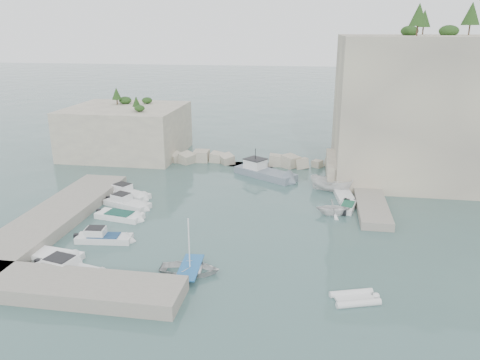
% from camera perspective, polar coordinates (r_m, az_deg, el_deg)
% --- Properties ---
extents(ground, '(400.00, 400.00, 0.00)m').
position_cam_1_polar(ground, '(43.46, -1.28, -6.19)').
color(ground, '#426360').
rests_on(ground, ground).
extents(cliff_east, '(26.00, 22.00, 17.00)m').
position_cam_1_polar(cliff_east, '(64.59, 23.45, 8.25)').
color(cliff_east, beige).
rests_on(cliff_east, ground).
extents(cliff_terrace, '(8.00, 10.00, 2.50)m').
position_cam_1_polar(cliff_terrace, '(59.59, 14.34, 1.30)').
color(cliff_terrace, beige).
rests_on(cliff_terrace, ground).
extents(outcrop_west, '(16.00, 14.00, 7.00)m').
position_cam_1_polar(outcrop_west, '(71.01, -13.66, 5.87)').
color(outcrop_west, beige).
rests_on(outcrop_west, ground).
extents(quay_west, '(5.00, 24.00, 1.10)m').
position_cam_1_polar(quay_west, '(48.28, -21.83, -4.30)').
color(quay_west, '#9E9689').
rests_on(quay_west, ground).
extents(quay_south, '(18.00, 4.00, 1.10)m').
position_cam_1_polar(quay_south, '(36.03, -21.37, -11.97)').
color(quay_south, '#9E9689').
rests_on(quay_south, ground).
extents(ledge_east, '(3.00, 16.00, 0.80)m').
position_cam_1_polar(ledge_east, '(52.33, 15.49, -2.11)').
color(ledge_east, '#9E9689').
rests_on(ledge_east, ground).
extents(breakwater, '(28.00, 3.00, 1.40)m').
position_cam_1_polar(breakwater, '(63.86, 1.42, 2.46)').
color(breakwater, beige).
rests_on(breakwater, ground).
extents(motorboat_a, '(6.20, 4.05, 1.40)m').
position_cam_1_polar(motorboat_a, '(53.59, -13.47, -1.92)').
color(motorboat_a, silver).
rests_on(motorboat_a, ground).
extents(motorboat_b, '(5.86, 3.58, 1.40)m').
position_cam_1_polar(motorboat_b, '(50.56, -13.54, -3.14)').
color(motorboat_b, silver).
rests_on(motorboat_b, ground).
extents(motorboat_c, '(5.35, 2.71, 0.70)m').
position_cam_1_polar(motorboat_c, '(47.64, -14.43, -4.55)').
color(motorboat_c, white).
rests_on(motorboat_c, ground).
extents(motorboat_d, '(5.41, 2.10, 1.40)m').
position_cam_1_polar(motorboat_d, '(43.04, -16.19, -7.20)').
color(motorboat_d, silver).
rests_on(motorboat_d, ground).
extents(motorboat_e, '(4.99, 2.65, 0.70)m').
position_cam_1_polar(motorboat_e, '(41.16, -21.59, -8.99)').
color(motorboat_e, white).
rests_on(motorboat_e, ground).
extents(motorboat_f, '(7.14, 3.57, 1.40)m').
position_cam_1_polar(motorboat_f, '(38.39, -19.93, -10.81)').
color(motorboat_f, white).
rests_on(motorboat_f, ground).
extents(rowboat, '(4.76, 3.54, 0.95)m').
position_cam_1_polar(rowboat, '(36.61, -6.10, -11.21)').
color(rowboat, silver).
rests_on(rowboat, ground).
extents(inflatable_dinghy, '(3.76, 2.65, 0.44)m').
position_cam_1_polar(inflatable_dinghy, '(34.08, 13.80, -14.07)').
color(inflatable_dinghy, silver).
rests_on(inflatable_dinghy, ground).
extents(tender_east_a, '(3.59, 3.17, 1.76)m').
position_cam_1_polar(tender_east_a, '(47.91, 11.23, -4.18)').
color(tender_east_a, white).
rests_on(tender_east_a, ground).
extents(tender_east_b, '(2.21, 4.16, 0.70)m').
position_cam_1_polar(tender_east_b, '(49.68, 12.98, -3.48)').
color(tender_east_b, white).
rests_on(tender_east_b, ground).
extents(tender_east_c, '(2.46, 5.57, 0.70)m').
position_cam_1_polar(tender_east_c, '(53.14, 12.46, -2.02)').
color(tender_east_c, white).
rests_on(tender_east_c, ground).
extents(tender_east_d, '(5.38, 3.45, 1.94)m').
position_cam_1_polar(tender_east_d, '(54.71, 11.01, -1.34)').
color(tender_east_d, white).
rests_on(tender_east_d, ground).
extents(work_boat, '(9.05, 7.12, 2.20)m').
position_cam_1_polar(work_boat, '(58.95, 3.09, 0.39)').
color(work_boat, slate).
rests_on(work_boat, ground).
extents(rowboat_mast, '(0.10, 0.10, 4.20)m').
position_cam_1_polar(rowboat_mast, '(35.43, -6.24, -7.57)').
color(rowboat_mast, white).
rests_on(rowboat_mast, rowboat).
extents(vegetation, '(53.48, 13.88, 13.40)m').
position_cam_1_polar(vegetation, '(64.23, 19.57, 17.13)').
color(vegetation, '#1E4219').
rests_on(vegetation, ground).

